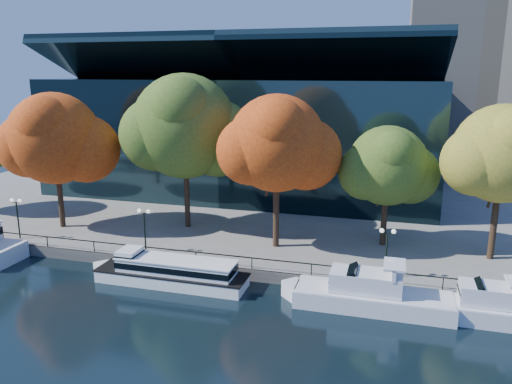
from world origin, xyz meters
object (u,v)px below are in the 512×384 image
(tour_boat, at_px, (168,271))
(tree_1, at_px, (56,141))
(lamp_0, at_px, (17,209))
(tree_4, at_px, (389,168))
(lamp_1, at_px, (144,220))
(cruiser_far, at_px, (490,307))
(lamp_2, at_px, (387,242))
(tree_2, at_px, (186,129))
(tree_5, at_px, (504,156))
(cruiser_near, at_px, (366,293))
(tree_3, at_px, (279,146))

(tour_boat, distance_m, tree_1, 20.01)
(tree_1, distance_m, lamp_0, 7.80)
(tree_1, relative_size, tree_4, 1.24)
(tree_1, bearing_deg, lamp_1, -20.32)
(cruiser_far, xyz_separation_m, lamp_2, (-7.22, 3.58, 2.90))
(tree_2, distance_m, lamp_0, 18.22)
(tree_2, xyz_separation_m, tree_5, (29.27, -1.41, -1.22))
(cruiser_far, bearing_deg, tree_5, 80.31)
(cruiser_near, bearing_deg, cruiser_far, 1.60)
(tree_1, height_order, tree_5, tree_1)
(cruiser_near, relative_size, lamp_0, 3.15)
(cruiser_near, bearing_deg, tree_1, 165.53)
(tree_5, bearing_deg, cruiser_far, -99.69)
(lamp_0, bearing_deg, tree_4, 12.69)
(tree_5, xyz_separation_m, lamp_2, (-8.96, -6.63, -6.16))
(tree_3, bearing_deg, tree_4, 18.30)
(lamp_2, bearing_deg, tree_2, 158.40)
(lamp_1, bearing_deg, cruiser_near, -10.83)
(tour_boat, relative_size, cruiser_far, 1.33)
(tree_4, relative_size, tree_5, 0.84)
(tree_2, relative_size, lamp_1, 3.94)
(tree_5, bearing_deg, lamp_2, -143.51)
(lamp_1, bearing_deg, tree_2, 83.77)
(cruiser_near, distance_m, lamp_0, 34.00)
(cruiser_far, relative_size, lamp_0, 2.60)
(tour_boat, distance_m, tree_4, 21.77)
(lamp_0, xyz_separation_m, lamp_1, (13.72, 0.00, 0.00))
(cruiser_far, bearing_deg, tree_3, 154.48)
(tree_1, bearing_deg, cruiser_near, -14.47)
(tree_2, relative_size, tree_5, 1.18)
(cruiser_far, height_order, tree_5, tree_5)
(cruiser_near, relative_size, lamp_2, 3.15)
(tree_4, bearing_deg, tree_1, -174.09)
(tree_2, relative_size, tree_4, 1.41)
(tree_2, xyz_separation_m, lamp_2, (20.31, -8.04, -7.37))
(tour_boat, xyz_separation_m, tree_5, (26.17, 10.43, 9.02))
(tree_4, bearing_deg, tree_5, -7.16)
(tree_5, height_order, lamp_1, tree_5)
(tour_boat, distance_m, cruiser_near, 15.96)
(cruiser_far, relative_size, tree_2, 0.66)
(tree_4, relative_size, lamp_0, 2.80)
(cruiser_near, height_order, lamp_0, lamp_0)
(lamp_2, bearing_deg, lamp_1, 180.00)
(tour_boat, xyz_separation_m, lamp_1, (-3.98, 3.80, 2.86))
(cruiser_near, bearing_deg, lamp_0, 173.53)
(lamp_2, bearing_deg, tree_3, 155.11)
(tree_4, bearing_deg, lamp_2, -87.87)
(tree_2, relative_size, lamp_0, 3.94)
(tree_4, height_order, lamp_0, tree_4)
(lamp_1, bearing_deg, tour_boat, -43.63)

